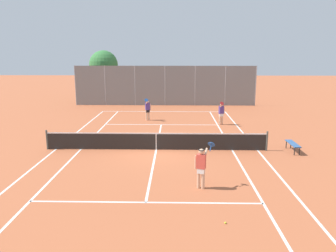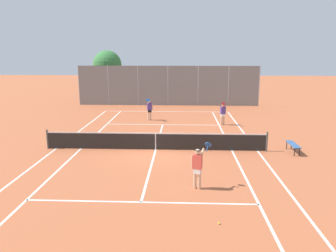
{
  "view_description": "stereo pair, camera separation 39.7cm",
  "coord_description": "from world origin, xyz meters",
  "px_view_note": "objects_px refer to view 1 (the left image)",
  "views": [
    {
      "loc": [
        1.02,
        -17.05,
        5.16
      ],
      "look_at": [
        0.61,
        1.5,
        1.0
      ],
      "focal_mm": 35.0,
      "sensor_mm": 36.0,
      "label": 1
    },
    {
      "loc": [
        1.42,
        -17.04,
        5.16
      ],
      "look_at": [
        0.61,
        1.5,
        1.0
      ],
      "focal_mm": 35.0,
      "sensor_mm": 36.0,
      "label": 2
    }
  ],
  "objects_px": {
    "player_far_right": "(221,112)",
    "player_far_left": "(148,108)",
    "loose_tennis_ball_0": "(146,116)",
    "loose_tennis_ball_3": "(174,142)",
    "tree_behind_left": "(104,65)",
    "courtside_bench": "(293,144)",
    "player_near_side": "(201,166)",
    "tennis_net": "(156,141)",
    "loose_tennis_ball_1": "(225,223)"
  },
  "relations": [
    {
      "from": "tennis_net",
      "to": "loose_tennis_ball_0",
      "type": "bearing_deg",
      "value": 98.23
    },
    {
      "from": "player_far_right",
      "to": "loose_tennis_ball_1",
      "type": "relative_size",
      "value": 26.88
    },
    {
      "from": "tennis_net",
      "to": "loose_tennis_ball_3",
      "type": "xyz_separation_m",
      "value": [
        0.98,
        1.58,
        -0.48
      ]
    },
    {
      "from": "tree_behind_left",
      "to": "player_far_left",
      "type": "bearing_deg",
      "value": -62.72
    },
    {
      "from": "courtside_bench",
      "to": "tree_behind_left",
      "type": "xyz_separation_m",
      "value": [
        -14.09,
        19.16,
        3.4
      ]
    },
    {
      "from": "player_far_right",
      "to": "loose_tennis_ball_3",
      "type": "bearing_deg",
      "value": -124.6
    },
    {
      "from": "player_far_left",
      "to": "player_far_right",
      "type": "relative_size",
      "value": 1.0
    },
    {
      "from": "player_far_right",
      "to": "courtside_bench",
      "type": "relative_size",
      "value": 1.18
    },
    {
      "from": "player_near_side",
      "to": "courtside_bench",
      "type": "height_order",
      "value": "player_near_side"
    },
    {
      "from": "loose_tennis_ball_0",
      "to": "player_near_side",
      "type": "bearing_deg",
      "value": -76.91
    },
    {
      "from": "player_far_left",
      "to": "loose_tennis_ball_3",
      "type": "relative_size",
      "value": 26.88
    },
    {
      "from": "player_far_right",
      "to": "courtside_bench",
      "type": "distance_m",
      "value": 7.29
    },
    {
      "from": "loose_tennis_ball_3",
      "to": "player_far_right",
      "type": "bearing_deg",
      "value": 55.4
    },
    {
      "from": "tennis_net",
      "to": "courtside_bench",
      "type": "height_order",
      "value": "tennis_net"
    },
    {
      "from": "player_far_right",
      "to": "tree_behind_left",
      "type": "height_order",
      "value": "tree_behind_left"
    },
    {
      "from": "player_far_left",
      "to": "loose_tennis_ball_3",
      "type": "xyz_separation_m",
      "value": [
        2.1,
        -6.44,
        -0.89
      ]
    },
    {
      "from": "player_near_side",
      "to": "tree_behind_left",
      "type": "height_order",
      "value": "tree_behind_left"
    },
    {
      "from": "loose_tennis_ball_0",
      "to": "tree_behind_left",
      "type": "xyz_separation_m",
      "value": [
        -5.4,
        9.35,
        3.77
      ]
    },
    {
      "from": "player_far_right",
      "to": "loose_tennis_ball_3",
      "type": "relative_size",
      "value": 26.88
    },
    {
      "from": "player_far_left",
      "to": "loose_tennis_ball_0",
      "type": "xyz_separation_m",
      "value": [
        -0.28,
        1.65,
        -0.89
      ]
    },
    {
      "from": "player_near_side",
      "to": "loose_tennis_ball_3",
      "type": "xyz_separation_m",
      "value": [
        -1.06,
        6.68,
        -0.89
      ]
    },
    {
      "from": "loose_tennis_ball_3",
      "to": "tree_behind_left",
      "type": "xyz_separation_m",
      "value": [
        -7.77,
        17.44,
        3.77
      ]
    },
    {
      "from": "loose_tennis_ball_0",
      "to": "player_far_left",
      "type": "bearing_deg",
      "value": -80.52
    },
    {
      "from": "player_far_left",
      "to": "player_far_right",
      "type": "bearing_deg",
      "value": -15.22
    },
    {
      "from": "loose_tennis_ball_0",
      "to": "loose_tennis_ball_3",
      "type": "height_order",
      "value": "same"
    },
    {
      "from": "player_far_right",
      "to": "loose_tennis_ball_0",
      "type": "relative_size",
      "value": 26.88
    },
    {
      "from": "loose_tennis_ball_1",
      "to": "courtside_bench",
      "type": "bearing_deg",
      "value": 58.47
    },
    {
      "from": "tennis_net",
      "to": "player_near_side",
      "type": "bearing_deg",
      "value": -68.23
    },
    {
      "from": "loose_tennis_ball_3",
      "to": "courtside_bench",
      "type": "height_order",
      "value": "courtside_bench"
    },
    {
      "from": "player_far_right",
      "to": "loose_tennis_ball_1",
      "type": "distance_m",
      "value": 14.48
    },
    {
      "from": "loose_tennis_ball_0",
      "to": "courtside_bench",
      "type": "height_order",
      "value": "courtside_bench"
    },
    {
      "from": "tennis_net",
      "to": "player_far_right",
      "type": "height_order",
      "value": "player_far_right"
    },
    {
      "from": "player_near_side",
      "to": "player_far_left",
      "type": "bearing_deg",
      "value": 103.54
    },
    {
      "from": "tennis_net",
      "to": "player_far_right",
      "type": "xyz_separation_m",
      "value": [
        4.39,
        6.52,
        0.42
      ]
    },
    {
      "from": "player_far_right",
      "to": "loose_tennis_ball_0",
      "type": "bearing_deg",
      "value": 151.46
    },
    {
      "from": "player_near_side",
      "to": "loose_tennis_ball_0",
      "type": "xyz_separation_m",
      "value": [
        -3.43,
        14.77,
        -0.89
      ]
    },
    {
      "from": "tennis_net",
      "to": "loose_tennis_ball_1",
      "type": "height_order",
      "value": "tennis_net"
    },
    {
      "from": "courtside_bench",
      "to": "loose_tennis_ball_0",
      "type": "bearing_deg",
      "value": 131.57
    },
    {
      "from": "loose_tennis_ball_0",
      "to": "tree_behind_left",
      "type": "distance_m",
      "value": 11.43
    },
    {
      "from": "loose_tennis_ball_1",
      "to": "courtside_bench",
      "type": "height_order",
      "value": "courtside_bench"
    },
    {
      "from": "tree_behind_left",
      "to": "player_near_side",
      "type": "bearing_deg",
      "value": -69.89
    },
    {
      "from": "courtside_bench",
      "to": "player_near_side",
      "type": "bearing_deg",
      "value": -136.72
    },
    {
      "from": "player_near_side",
      "to": "tree_behind_left",
      "type": "relative_size",
      "value": 0.33
    },
    {
      "from": "loose_tennis_ball_0",
      "to": "courtside_bench",
      "type": "bearing_deg",
      "value": -48.43
    },
    {
      "from": "tennis_net",
      "to": "player_near_side",
      "type": "height_order",
      "value": "player_near_side"
    },
    {
      "from": "player_far_left",
      "to": "courtside_bench",
      "type": "bearing_deg",
      "value": -44.09
    },
    {
      "from": "player_far_right",
      "to": "loose_tennis_ball_3",
      "type": "distance_m",
      "value": 6.07
    },
    {
      "from": "player_far_right",
      "to": "player_far_left",
      "type": "bearing_deg",
      "value": 164.78
    },
    {
      "from": "loose_tennis_ball_0",
      "to": "loose_tennis_ball_3",
      "type": "relative_size",
      "value": 1.0
    },
    {
      "from": "loose_tennis_ball_1",
      "to": "courtside_bench",
      "type": "distance_m",
      "value": 9.02
    }
  ]
}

